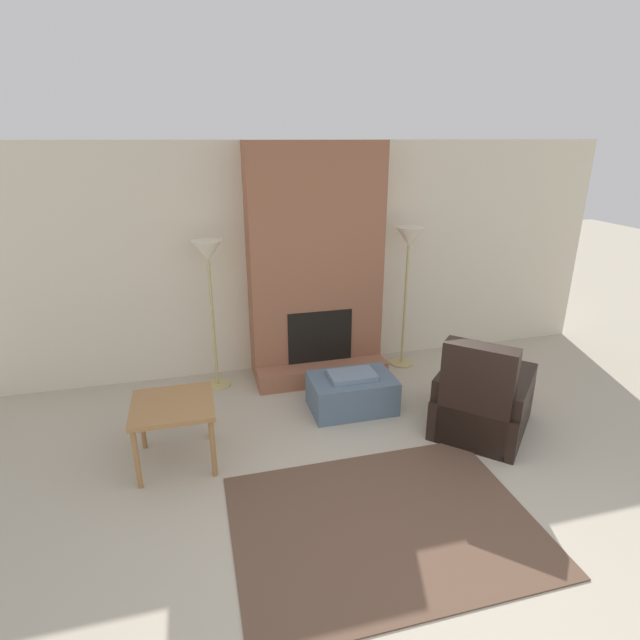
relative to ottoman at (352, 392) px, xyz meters
name	(u,v)px	position (x,y,z in m)	size (l,w,h in m)	color
ground_plane	(434,572)	(-0.13, -2.09, -0.18)	(24.00, 24.00, 0.00)	#B2A893
wall_back	(310,259)	(-0.13, 1.23, 1.12)	(7.34, 0.06, 2.60)	beige
fireplace	(316,269)	(-0.13, 0.97, 1.05)	(1.48, 0.69, 2.60)	#935B42
ottoman	(352,392)	(0.00, 0.00, 0.00)	(0.84, 0.55, 0.40)	slate
armchair	(481,404)	(1.03, -0.71, 0.10)	(1.22, 1.22, 0.99)	black
side_table	(173,411)	(-1.72, -0.46, 0.30)	(0.67, 0.64, 0.56)	#9E7042
floor_lamp_left	(208,264)	(-1.29, 0.88, 1.21)	(0.32, 0.32, 1.64)	tan
floor_lamp_right	(408,249)	(0.94, 0.88, 1.25)	(0.32, 0.32, 1.68)	tan
area_rug	(384,523)	(-0.29, -1.61, -0.18)	(2.16, 1.59, 0.01)	brown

